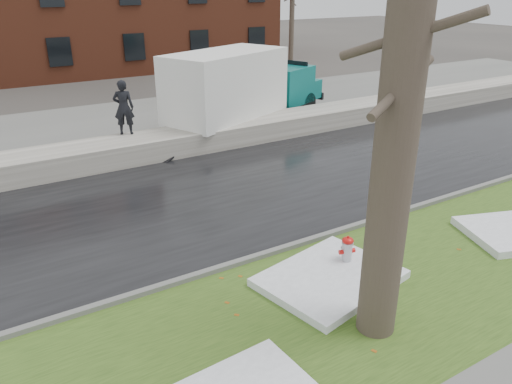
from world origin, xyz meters
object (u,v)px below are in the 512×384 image
fire_hydrant (347,251)px  worker (124,107)px  tree (401,93)px  box_truck (242,87)px

fire_hydrant → worker: (-1.50, 9.55, 1.24)m
fire_hydrant → worker: bearing=114.2°
fire_hydrant → tree: bearing=-101.0°
box_truck → fire_hydrant: bearing=-131.2°
box_truck → worker: (-5.01, -0.81, -0.01)m
worker → tree: bearing=117.5°
tree → box_truck: tree is taller
box_truck → worker: bearing=166.7°
tree → worker: 11.58m
box_truck → tree: bearing=-132.4°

